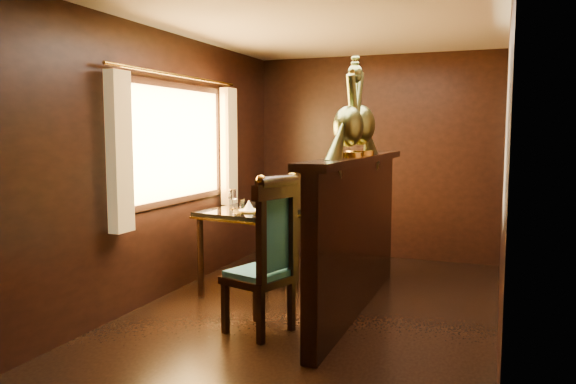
# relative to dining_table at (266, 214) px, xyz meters

# --- Properties ---
(ground) EXTENTS (5.00, 5.00, 0.00)m
(ground) POSITION_rel_dining_table_xyz_m (0.72, -0.73, -0.74)
(ground) COLOR black
(ground) RESTS_ON ground
(room_shell) EXTENTS (3.04, 5.04, 2.52)m
(room_shell) POSITION_rel_dining_table_xyz_m (0.64, -0.72, 0.84)
(room_shell) COLOR black
(room_shell) RESTS_ON ground
(partition) EXTENTS (0.26, 2.70, 1.36)m
(partition) POSITION_rel_dining_table_xyz_m (1.04, -0.43, -0.03)
(partition) COLOR black
(partition) RESTS_ON ground
(dining_table) EXTENTS (1.05, 1.49, 1.01)m
(dining_table) POSITION_rel_dining_table_xyz_m (0.00, 0.00, 0.00)
(dining_table) COLOR black
(dining_table) RESTS_ON ground
(chair_left) EXTENTS (0.57, 0.59, 1.26)m
(chair_left) POSITION_rel_dining_table_xyz_m (0.58, -1.27, -0.09)
(chair_left) COLOR black
(chair_left) RESTS_ON ground
(chair_right) EXTENTS (0.53, 0.55, 1.25)m
(chair_right) POSITION_rel_dining_table_xyz_m (0.32, 0.12, -0.09)
(chair_right) COLOR black
(chair_right) RESTS_ON ground
(peacock_left) EXTENTS (0.25, 0.65, 0.78)m
(peacock_left) POSITION_rel_dining_table_xyz_m (1.05, -0.77, 1.01)
(peacock_left) COLOR #1C5441
(peacock_left) RESTS_ON partition
(peacock_right) EXTENTS (0.26, 0.69, 0.82)m
(peacock_right) POSITION_rel_dining_table_xyz_m (1.05, -0.37, 1.03)
(peacock_right) COLOR #1C5441
(peacock_right) RESTS_ON partition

